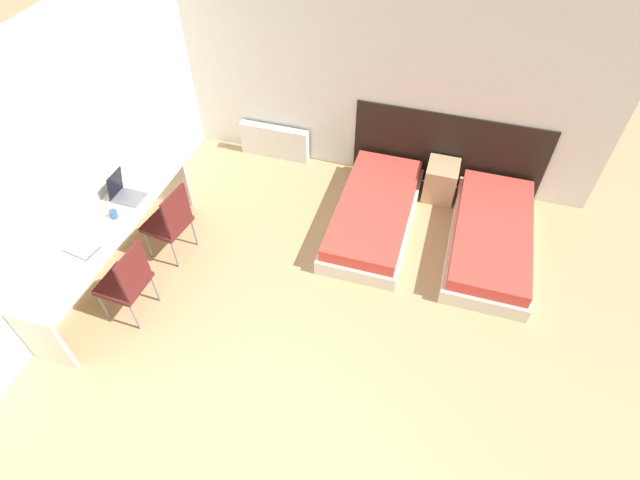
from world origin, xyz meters
name	(u,v)px	position (x,y,z in m)	size (l,w,h in m)	color
wall_back	(369,77)	(0.00, 4.44, 1.35)	(5.81, 0.05, 2.70)	silver
wall_left	(82,150)	(-2.43, 2.21, 1.35)	(0.05, 5.42, 2.70)	silver
headboard_panel	(447,151)	(1.09, 4.40, 0.52)	(2.41, 0.03, 1.05)	black
bed_near_window	(374,213)	(0.40, 3.39, 0.17)	(0.92, 1.97, 0.35)	beige
bed_near_door	(491,237)	(1.79, 3.39, 0.17)	(0.92, 1.97, 0.35)	beige
nightstand	(441,181)	(1.09, 4.15, 0.24)	(0.39, 0.43, 0.48)	tan
radiator	(275,142)	(-1.23, 4.32, 0.24)	(0.97, 0.12, 0.48)	silver
desk	(110,234)	(-2.13, 1.83, 0.59)	(0.55, 2.46, 0.73)	beige
chair_near_laptop	(171,220)	(-1.67, 2.26, 0.52)	(0.49, 0.49, 0.96)	#511919
chair_near_notebook	(127,280)	(-1.67, 1.38, 0.52)	(0.46, 0.46, 0.96)	#511919
laptop	(124,193)	(-2.16, 2.26, 0.80)	(0.33, 0.26, 0.33)	slate
open_notebook	(81,249)	(-2.16, 1.47, 0.74)	(0.34, 0.25, 0.02)	#1E4793
mug	(114,214)	(-2.10, 1.96, 0.78)	(0.08, 0.08, 0.09)	#2D5184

